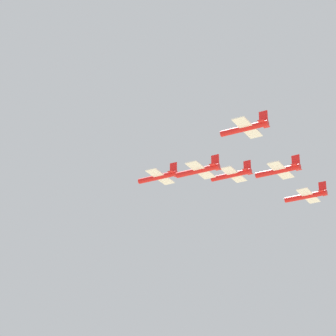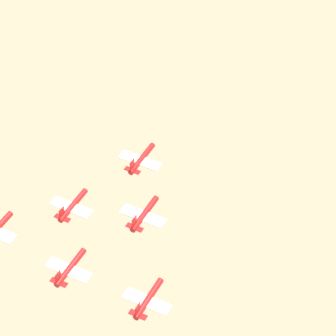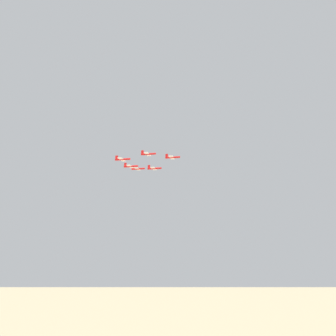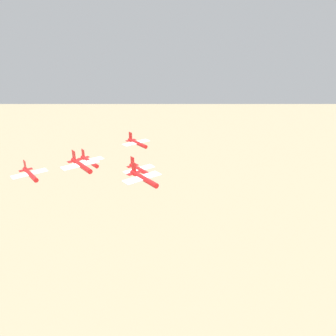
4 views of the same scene
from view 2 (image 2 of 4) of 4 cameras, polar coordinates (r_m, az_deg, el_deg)
The scene contains 5 objects.
jet_0 at distance 155.83m, azimuth -1.96°, elevation 0.61°, with size 8.85×9.24×3.08m.
jet_1 at distance 154.04m, azimuth -6.91°, elevation -2.75°, with size 8.85×9.24×3.08m.
jet_2 at distance 144.23m, azimuth -1.76°, elevation -3.38°, with size 8.85×9.24×3.08m.
jet_4 at distance 143.51m, azimuth -7.10°, elevation -7.18°, with size 8.85×9.24×3.08m.
jet_5 at distance 137.69m, azimuth -1.48°, elevation -9.44°, with size 8.85×9.24×3.08m.
Camera 2 is at (13.18, 65.64, 277.86)m, focal length 85.00 mm.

